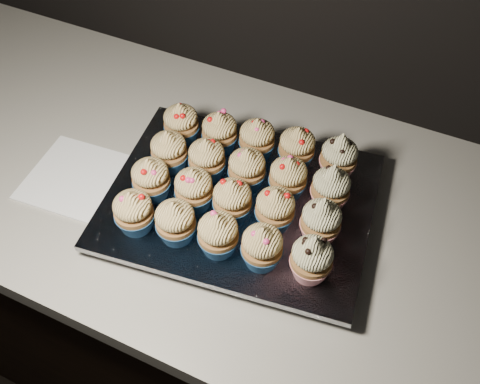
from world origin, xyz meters
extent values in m
cube|color=black|center=(0.00, 1.70, 0.43)|extent=(2.40, 0.60, 0.86)
cube|color=beige|center=(0.00, 1.70, 0.88)|extent=(2.44, 0.64, 0.04)
cube|color=white|center=(-0.20, 1.61, 0.90)|extent=(0.18, 0.18, 0.00)
cube|color=black|center=(0.10, 1.67, 0.91)|extent=(0.44, 0.35, 0.02)
cube|color=silver|center=(0.10, 1.67, 0.93)|extent=(0.47, 0.39, 0.01)
cone|color=#1C4D84|center=(-0.03, 1.55, 0.95)|extent=(0.06, 0.06, 0.03)
ellipsoid|color=#E9C375|center=(-0.03, 1.55, 0.99)|extent=(0.06, 0.06, 0.04)
cone|color=#E9C375|center=(-0.03, 1.55, 1.01)|extent=(0.03, 0.03, 0.02)
cone|color=#1C4D84|center=(0.04, 1.56, 0.95)|extent=(0.06, 0.06, 0.03)
ellipsoid|color=#E9C375|center=(0.04, 1.56, 0.99)|extent=(0.06, 0.06, 0.04)
cone|color=#E9C375|center=(0.04, 1.56, 1.01)|extent=(0.03, 0.03, 0.02)
cone|color=#1C4D84|center=(0.11, 1.56, 0.95)|extent=(0.06, 0.06, 0.03)
ellipsoid|color=#E9C375|center=(0.11, 1.56, 0.99)|extent=(0.06, 0.06, 0.04)
cone|color=#E9C375|center=(0.11, 1.56, 1.01)|extent=(0.03, 0.03, 0.02)
cone|color=#1C4D84|center=(0.18, 1.57, 0.95)|extent=(0.06, 0.06, 0.03)
ellipsoid|color=#E9C375|center=(0.18, 1.57, 0.99)|extent=(0.06, 0.06, 0.04)
cone|color=#E9C375|center=(0.18, 1.57, 1.01)|extent=(0.03, 0.03, 0.02)
cone|color=red|center=(0.25, 1.58, 0.95)|extent=(0.06, 0.06, 0.03)
ellipsoid|color=beige|center=(0.25, 1.58, 0.99)|extent=(0.06, 0.06, 0.04)
cone|color=beige|center=(0.25, 1.58, 1.02)|extent=(0.03, 0.03, 0.03)
cone|color=#1C4D84|center=(-0.04, 1.61, 0.95)|extent=(0.06, 0.06, 0.03)
ellipsoid|color=#E9C375|center=(-0.04, 1.61, 0.99)|extent=(0.06, 0.06, 0.04)
cone|color=#E9C375|center=(-0.04, 1.61, 1.01)|extent=(0.03, 0.03, 0.02)
cone|color=#1C4D84|center=(0.04, 1.62, 0.95)|extent=(0.06, 0.06, 0.03)
ellipsoid|color=#E9C375|center=(0.04, 1.62, 0.99)|extent=(0.06, 0.06, 0.04)
cone|color=#E9C375|center=(0.04, 1.62, 1.01)|extent=(0.03, 0.03, 0.02)
cone|color=#1C4D84|center=(0.10, 1.63, 0.95)|extent=(0.06, 0.06, 0.03)
ellipsoid|color=#E9C375|center=(0.10, 1.63, 0.99)|extent=(0.06, 0.06, 0.04)
cone|color=#E9C375|center=(0.10, 1.63, 1.01)|extent=(0.03, 0.03, 0.02)
cone|color=#1C4D84|center=(0.17, 1.64, 0.95)|extent=(0.06, 0.06, 0.03)
ellipsoid|color=#E9C375|center=(0.17, 1.64, 0.99)|extent=(0.06, 0.06, 0.04)
cone|color=#E9C375|center=(0.17, 1.64, 1.01)|extent=(0.03, 0.03, 0.02)
cone|color=red|center=(0.24, 1.65, 0.95)|extent=(0.06, 0.06, 0.03)
ellipsoid|color=beige|center=(0.24, 1.65, 0.99)|extent=(0.06, 0.06, 0.04)
cone|color=beige|center=(0.24, 1.65, 1.02)|extent=(0.03, 0.03, 0.03)
cone|color=#1C4D84|center=(-0.04, 1.68, 0.95)|extent=(0.06, 0.06, 0.03)
ellipsoid|color=#E9C375|center=(-0.04, 1.68, 0.99)|extent=(0.06, 0.06, 0.04)
cone|color=#E9C375|center=(-0.04, 1.68, 1.01)|extent=(0.03, 0.03, 0.02)
cone|color=#1C4D84|center=(0.02, 1.69, 0.95)|extent=(0.06, 0.06, 0.03)
ellipsoid|color=#E9C375|center=(0.02, 1.69, 0.99)|extent=(0.06, 0.06, 0.04)
cone|color=#E9C375|center=(0.02, 1.69, 1.01)|extent=(0.03, 0.03, 0.02)
cone|color=#1C4D84|center=(0.09, 1.70, 0.95)|extent=(0.06, 0.06, 0.03)
ellipsoid|color=#E9C375|center=(0.09, 1.70, 0.99)|extent=(0.06, 0.06, 0.04)
cone|color=#E9C375|center=(0.09, 1.70, 1.01)|extent=(0.03, 0.03, 0.02)
cone|color=#1C4D84|center=(0.16, 1.71, 0.95)|extent=(0.06, 0.06, 0.03)
ellipsoid|color=#E9C375|center=(0.16, 1.71, 0.99)|extent=(0.06, 0.06, 0.04)
cone|color=#E9C375|center=(0.16, 1.71, 1.01)|extent=(0.03, 0.03, 0.02)
cone|color=red|center=(0.23, 1.72, 0.95)|extent=(0.06, 0.06, 0.03)
ellipsoid|color=beige|center=(0.23, 1.72, 0.99)|extent=(0.06, 0.06, 0.04)
cone|color=beige|center=(0.23, 1.72, 1.02)|extent=(0.03, 0.03, 0.03)
cone|color=#1C4D84|center=(-0.06, 1.75, 0.95)|extent=(0.06, 0.06, 0.03)
ellipsoid|color=#E9C375|center=(-0.06, 1.75, 0.99)|extent=(0.06, 0.06, 0.04)
cone|color=#E9C375|center=(-0.06, 1.75, 1.01)|extent=(0.03, 0.03, 0.02)
cone|color=#1C4D84|center=(0.02, 1.76, 0.95)|extent=(0.06, 0.06, 0.03)
ellipsoid|color=#E9C375|center=(0.02, 1.76, 0.99)|extent=(0.06, 0.06, 0.04)
cone|color=#E9C375|center=(0.02, 1.76, 1.01)|extent=(0.03, 0.03, 0.02)
cone|color=#1C4D84|center=(0.08, 1.77, 0.95)|extent=(0.06, 0.06, 0.03)
ellipsoid|color=#E9C375|center=(0.08, 1.77, 0.99)|extent=(0.06, 0.06, 0.04)
cone|color=#E9C375|center=(0.08, 1.77, 1.01)|extent=(0.03, 0.03, 0.02)
cone|color=#1C4D84|center=(0.15, 1.78, 0.95)|extent=(0.06, 0.06, 0.03)
ellipsoid|color=#E9C375|center=(0.15, 1.78, 0.99)|extent=(0.06, 0.06, 0.04)
cone|color=#E9C375|center=(0.15, 1.78, 1.01)|extent=(0.03, 0.03, 0.02)
cone|color=red|center=(0.22, 1.79, 0.95)|extent=(0.06, 0.06, 0.03)
ellipsoid|color=beige|center=(0.22, 1.79, 0.99)|extent=(0.06, 0.06, 0.04)
cone|color=beige|center=(0.22, 1.79, 1.02)|extent=(0.03, 0.03, 0.03)
camera|label=1|loc=(0.33, 1.16, 1.63)|focal=40.00mm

